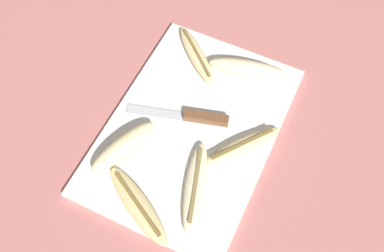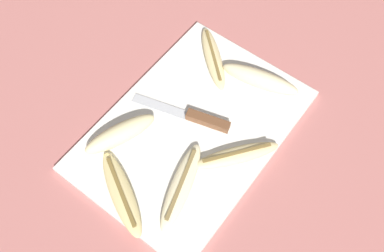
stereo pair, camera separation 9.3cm
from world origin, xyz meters
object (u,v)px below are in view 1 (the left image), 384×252
(knife, at_px, (196,117))
(banana_ripe_center, at_px, (197,56))
(banana_spotted_left, at_px, (138,206))
(banana_pale_long, at_px, (195,187))
(banana_mellow_near, at_px, (241,148))
(banana_cream_curved, at_px, (247,69))
(banana_soft_right, at_px, (123,147))

(knife, relative_size, banana_ripe_center, 1.38)
(banana_spotted_left, relative_size, banana_pale_long, 0.95)
(knife, distance_m, banana_ripe_center, 0.16)
(banana_spotted_left, height_order, banana_ripe_center, same)
(knife, height_order, banana_mellow_near, banana_mellow_near)
(banana_pale_long, bearing_deg, banana_spotted_left, 134.61)
(banana_cream_curved, xyz_separation_m, banana_soft_right, (-0.29, 0.15, -0.00))
(knife, xyz_separation_m, banana_ripe_center, (0.15, 0.07, 0.00))
(banana_spotted_left, xyz_separation_m, banana_pale_long, (0.08, -0.08, 0.00))
(banana_cream_curved, distance_m, banana_mellow_near, 0.19)
(knife, xyz_separation_m, banana_soft_right, (-0.13, 0.10, 0.01))
(banana_spotted_left, xyz_separation_m, banana_cream_curved, (0.38, -0.07, 0.01))
(banana_pale_long, bearing_deg, banana_ripe_center, 24.71)
(banana_ripe_center, relative_size, banana_soft_right, 0.97)
(knife, xyz_separation_m, banana_spotted_left, (-0.23, 0.02, 0.00))
(banana_cream_curved, height_order, banana_soft_right, same)
(knife, xyz_separation_m, banana_mellow_near, (-0.03, -0.11, 0.00))
(banana_ripe_center, bearing_deg, banana_soft_right, 173.12)
(banana_spotted_left, xyz_separation_m, banana_soft_right, (0.09, 0.08, 0.01))
(banana_pale_long, distance_m, banana_ripe_center, 0.32)
(banana_cream_curved, bearing_deg, banana_spotted_left, 169.76)
(banana_ripe_center, bearing_deg, banana_spotted_left, -172.18)
(banana_cream_curved, xyz_separation_m, banana_pale_long, (-0.30, -0.01, -0.01))
(banana_ripe_center, bearing_deg, banana_mellow_near, -133.96)
(banana_pale_long, bearing_deg, banana_mellow_near, -22.90)
(banana_spotted_left, height_order, banana_pale_long, banana_pale_long)
(banana_mellow_near, xyz_separation_m, banana_pale_long, (-0.11, 0.05, -0.00))
(banana_soft_right, bearing_deg, knife, -37.36)
(banana_spotted_left, height_order, banana_mellow_near, banana_mellow_near)
(banana_cream_curved, height_order, banana_ripe_center, banana_cream_curved)
(knife, relative_size, banana_pale_long, 1.11)
(banana_cream_curved, bearing_deg, banana_soft_right, 151.93)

